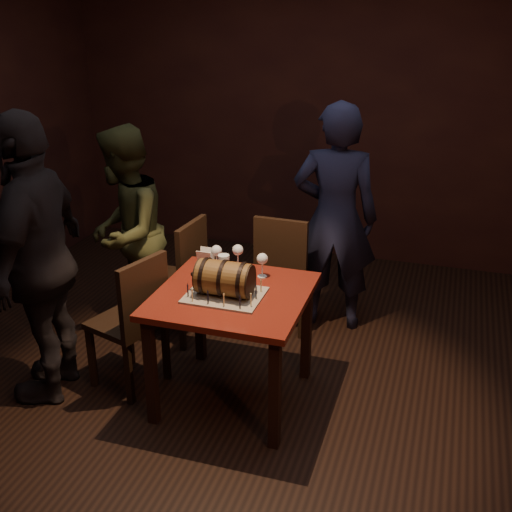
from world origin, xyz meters
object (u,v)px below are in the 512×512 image
at_px(wine_glass_right, 262,260).
at_px(person_left_rear, 126,233).
at_px(chair_back, 284,267).
at_px(barrel_cake, 224,278).
at_px(pint_of_ale, 224,266).
at_px(chair_left_front, 135,316).
at_px(person_left_front, 40,260).
at_px(wine_glass_left, 216,252).
at_px(chair_left_rear, 181,274).
at_px(wine_glass_mid, 238,251).
at_px(pub_table, 232,309).
at_px(person_back, 335,218).

relative_size(wine_glass_right, person_left_rear, 0.10).
bearing_deg(wine_glass_right, chair_back, 93.48).
height_order(barrel_cake, pint_of_ale, barrel_cake).
xyz_separation_m(barrel_cake, chair_back, (0.09, 1.03, -0.34)).
xyz_separation_m(chair_left_front, person_left_front, (-0.51, -0.18, 0.39)).
bearing_deg(wine_glass_left, chair_left_rear, 142.37).
distance_m(chair_back, person_left_front, 1.76).
xyz_separation_m(wine_glass_mid, person_left_front, (-1.06, -0.61, 0.05)).
bearing_deg(pint_of_ale, barrel_cake, -68.86).
distance_m(pint_of_ale, person_left_front, 1.12).
bearing_deg(person_left_rear, wine_glass_mid, 63.04).
distance_m(pub_table, barrel_cake, 0.23).
xyz_separation_m(wine_glass_right, pint_of_ale, (-0.23, -0.07, -0.05)).
xyz_separation_m(wine_glass_mid, person_left_rear, (-0.96, 0.27, -0.08)).
distance_m(wine_glass_right, person_left_front, 1.36).
bearing_deg(wine_glass_mid, chair_left_front, -141.77).
bearing_deg(wine_glass_right, chair_left_front, -155.37).
xyz_separation_m(barrel_cake, pint_of_ale, (-0.10, 0.26, -0.04)).
bearing_deg(wine_glass_left, chair_back, 66.98).
height_order(wine_glass_left, person_left_front, person_left_front).
height_order(pint_of_ale, chair_left_front, chair_left_front).
height_order(barrel_cake, wine_glass_left, barrel_cake).
height_order(person_back, person_left_rear, person_back).
xyz_separation_m(wine_glass_mid, chair_back, (0.15, 0.61, -0.34)).
distance_m(wine_glass_right, chair_back, 0.78).
xyz_separation_m(pub_table, barrel_cake, (-0.03, -0.06, 0.23)).
height_order(wine_glass_mid, person_back, person_back).
relative_size(pub_table, person_left_front, 0.49).
distance_m(pint_of_ale, chair_left_rear, 0.72).
relative_size(chair_back, chair_left_front, 1.00).
xyz_separation_m(pint_of_ale, person_left_rear, (-0.93, 0.43, -0.04)).
height_order(pub_table, wine_glass_left, wine_glass_left).
bearing_deg(chair_left_rear, barrel_cake, -48.81).
bearing_deg(pint_of_ale, person_left_front, -156.49).
distance_m(pint_of_ale, chair_left_front, 0.65).
xyz_separation_m(wine_glass_left, chair_left_rear, (-0.40, 0.31, -0.35)).
bearing_deg(chair_left_front, wine_glass_mid, 38.23).
relative_size(wine_glass_mid, person_left_front, 0.09).
height_order(wine_glass_right, person_left_rear, person_left_rear).
distance_m(wine_glass_left, pint_of_ale, 0.15).
xyz_separation_m(wine_glass_mid, pint_of_ale, (-0.04, -0.16, -0.04)).
bearing_deg(person_left_rear, wine_glass_right, 61.32).
relative_size(pub_table, wine_glass_right, 5.59).
relative_size(pint_of_ale, person_back, 0.09).
bearing_deg(wine_glass_mid, person_left_rear, 164.59).
bearing_deg(chair_left_front, person_back, 50.69).
relative_size(pub_table, barrel_cake, 2.37).
bearing_deg(wine_glass_left, barrel_cake, -62.61).
bearing_deg(chair_left_rear, wine_glass_left, -37.63).
xyz_separation_m(pub_table, wine_glass_left, (-0.22, 0.31, 0.23)).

